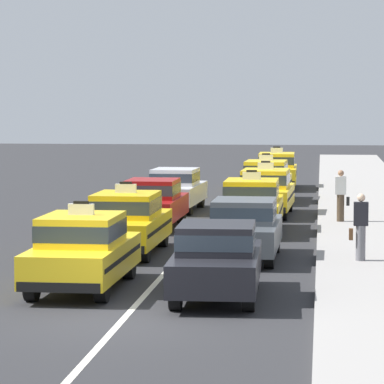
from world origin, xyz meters
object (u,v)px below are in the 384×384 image
sedan_left_fourth (175,188)px  sedan_right_nearest (217,258)px  sedan_left_third (153,202)px  sedan_right_second (244,227)px  taxi_right_third (252,205)px  taxi_right_fourth (266,191)px  taxi_right_sixth (277,170)px  taxi_left_second (127,222)px  pedestrian_by_storefront (341,196)px  taxi_right_fifth (266,180)px  taxi_left_nearest (83,250)px  pedestrian_mid_block (360,227)px

sedan_left_fourth → sedan_right_nearest: size_ratio=1.01×
sedan_left_third → sedan_left_fourth: size_ratio=0.99×
sedan_right_second → taxi_right_third: bearing=91.7°
taxi_right_fourth → taxi_right_sixth: size_ratio=1.01×
taxi_left_second → sedan_left_fourth: (-0.20, 11.61, -0.03)m
taxi_right_sixth → taxi_right_third: bearing=-90.3°
sedan_left_third → taxi_right_sixth: 16.56m
sedan_right_second → taxi_right_sixth: taxi_right_sixth is taller
sedan_right_second → pedestrian_by_storefront: 8.51m
taxi_right_fifth → taxi_right_sixth: (0.17, 6.49, 0.00)m
sedan_right_nearest → taxi_right_fifth: 22.19m
taxi_left_second → taxi_right_third: (3.03, 5.21, 0.00)m
taxi_left_second → taxi_right_fourth: 10.80m
taxi_left_second → sedan_right_second: taxi_left_second is taller
sedan_left_third → taxi_right_sixth: taxi_right_sixth is taller
taxi_left_nearest → taxi_right_third: same height
sedan_right_nearest → pedestrian_by_storefront: (2.80, 13.78, 0.15)m
taxi_left_nearest → sedan_right_nearest: (3.01, -0.72, -0.03)m
taxi_left_nearest → pedestrian_by_storefront: taxi_left_nearest is taller
taxi_right_third → pedestrian_by_storefront: 3.54m
taxi_right_fourth → taxi_right_fifth: 5.50m
taxi_left_nearest → pedestrian_by_storefront: 14.29m
sedan_right_nearest → sedan_right_second: 5.68m
sedan_left_fourth → sedan_right_second: bearing=-74.5°
taxi_right_fifth → sedan_right_second: bearing=-89.1°
taxi_left_second → pedestrian_mid_block: 6.34m
pedestrian_by_storefront → sedan_left_third: bearing=-167.7°
sedan_right_second → taxi_right_fourth: (0.00, 11.02, 0.03)m
sedan_left_fourth → taxi_right_third: size_ratio=0.96×
taxi_right_sixth → pedestrian_mid_block: taxi_right_sixth is taller
taxi_right_fourth → taxi_right_third: bearing=-92.0°
taxi_left_second → sedan_right_second: bearing=-12.4°
taxi_left_nearest → taxi_right_sixth: (3.12, 27.96, 0.00)m
taxi_right_third → taxi_right_fourth: size_ratio=0.99×
sedan_left_fourth → pedestrian_by_storefront: size_ratio=2.59×
taxi_left_second → pedestrian_mid_block: size_ratio=2.74×
sedan_right_second → taxi_right_fourth: 11.02m
taxi_right_sixth → pedestrian_by_storefront: size_ratio=2.72×
sedan_left_third → pedestrian_by_storefront: bearing=12.3°
taxi_right_third → taxi_right_sixth: 17.09m
pedestrian_mid_block → taxi_left_second: bearing=166.1°
taxi_right_sixth → taxi_right_fourth: bearing=-89.6°
sedan_left_third → taxi_right_sixth: (3.34, 16.22, 0.03)m
taxi_right_fifth → pedestrian_mid_block: 17.62m
taxi_right_fifth → pedestrian_mid_block: size_ratio=2.76×
sedan_left_fourth → sedan_right_second: 12.78m
pedestrian_mid_block → sedan_left_fourth: bearing=115.8°
taxi_right_fourth → sedan_right_second: bearing=-90.0°
sedan_right_second → pedestrian_mid_block: (2.94, -0.82, 0.14)m
taxi_right_fourth → sedan_left_third: bearing=-128.9°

